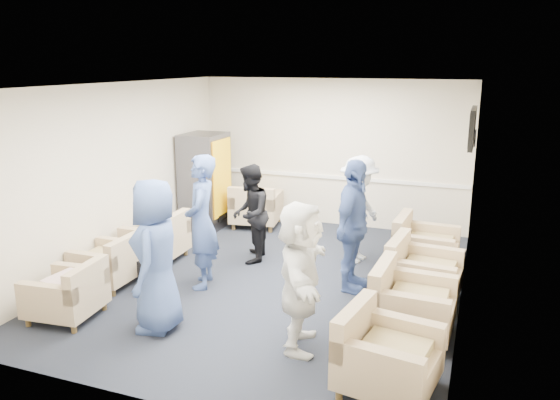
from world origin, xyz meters
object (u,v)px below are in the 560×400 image
at_px(armchair_right_midnear, 408,306).
at_px(person_mid_left, 201,222).
at_px(vending_machine, 205,181).
at_px(armchair_right_near, 383,357).
at_px(armchair_left_far, 159,240).
at_px(armchair_left_near, 69,295).
at_px(armchair_right_midfar, 420,275).
at_px(armchair_corner, 256,209).
at_px(armchair_right_far, 422,248).
at_px(armchair_left_mid, 110,264).
at_px(person_mid_right, 353,226).
at_px(person_back_left, 250,214).
at_px(person_back_right, 359,209).
at_px(person_front_left, 156,256).
at_px(person_front_right, 300,276).

relative_size(armchair_right_midnear, person_mid_left, 0.49).
bearing_deg(vending_machine, armchair_right_midnear, -35.27).
bearing_deg(armchair_right_near, armchair_left_far, 68.76).
xyz_separation_m(armchair_left_near, armchair_right_midfar, (3.84, 2.00, 0.04)).
relative_size(armchair_corner, vending_machine, 0.56).
bearing_deg(armchair_right_far, armchair_corner, 72.61).
relative_size(armchair_left_mid, person_mid_right, 0.43).
xyz_separation_m(armchair_left_near, armchair_right_midnear, (3.82, 1.02, 0.04)).
xyz_separation_m(vending_machine, person_back_left, (1.48, -1.34, -0.12)).
bearing_deg(armchair_right_midfar, armchair_right_far, 10.06).
relative_size(armchair_right_midnear, person_back_right, 0.55).
bearing_deg(person_back_left, armchair_left_far, -84.54).
height_order(armchair_right_near, person_mid_right, person_mid_right).
distance_m(armchair_left_near, armchair_corner, 4.27).
relative_size(vending_machine, person_front_left, 0.99).
xyz_separation_m(armchair_corner, person_back_right, (2.17, -1.10, 0.48)).
distance_m(armchair_left_far, vending_machine, 1.90).
relative_size(armchair_right_midfar, person_mid_left, 0.52).
xyz_separation_m(armchair_left_near, person_front_right, (2.78, 0.33, 0.51)).
xyz_separation_m(armchair_left_mid, person_back_left, (1.43, 1.54, 0.45)).
bearing_deg(person_back_left, person_front_left, -16.88).
height_order(vending_machine, person_mid_left, person_mid_left).
relative_size(armchair_left_far, armchair_right_far, 0.91).
relative_size(armchair_left_far, person_front_left, 0.47).
bearing_deg(armchair_corner, person_back_left, 102.31).
distance_m(armchair_corner, person_mid_left, 2.87).
xyz_separation_m(armchair_right_midnear, person_mid_left, (-2.81, 0.43, 0.57)).
relative_size(armchair_left_mid, person_back_right, 0.46).
xyz_separation_m(armchair_right_midnear, person_mid_right, (-0.88, 1.00, 0.55)).
xyz_separation_m(armchair_left_near, person_mid_left, (1.01, 1.45, 0.61)).
bearing_deg(person_mid_left, armchair_right_near, 40.16).
height_order(armchair_left_mid, armchair_right_midnear, armchair_right_midnear).
xyz_separation_m(armchair_right_midnear, person_back_right, (-1.05, 2.11, 0.48)).
bearing_deg(person_back_right, armchair_left_near, 152.67).
bearing_deg(person_back_right, person_front_right, -165.62).
height_order(armchair_left_mid, vending_machine, vending_machine).
distance_m(vending_machine, person_mid_right, 3.70).
relative_size(armchair_left_mid, person_mid_left, 0.42).
bearing_deg(person_mid_left, person_front_right, 38.37).
height_order(person_mid_left, person_back_left, person_mid_left).
bearing_deg(armchair_right_near, person_back_left, 51.78).
distance_m(armchair_right_far, person_mid_left, 3.23).
relative_size(armchair_left_near, armchair_right_midnear, 0.92).
distance_m(armchair_left_near, person_back_right, 4.22).
distance_m(armchair_right_midnear, armchair_right_far, 2.04).
height_order(armchair_right_near, vending_machine, vending_machine).
distance_m(armchair_corner, person_back_left, 1.84).
relative_size(armchair_left_near, armchair_right_near, 0.86).
bearing_deg(armchair_right_midnear, person_front_right, 125.84).
height_order(person_mid_left, person_front_right, person_mid_left).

